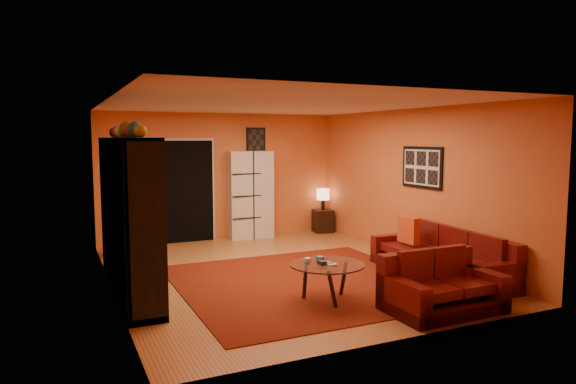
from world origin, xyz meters
name	(u,v)px	position (x,y,z in m)	size (l,w,h in m)	color
floor	(280,272)	(0.00, 0.00, 0.00)	(6.00, 6.00, 0.00)	#995D2F
ceiling	(280,104)	(0.00, 0.00, 2.60)	(6.00, 6.00, 0.00)	white
wall_back	(222,176)	(0.00, 3.00, 1.30)	(6.00, 6.00, 0.00)	#D1622E
wall_front	(400,217)	(0.00, -3.00, 1.30)	(6.00, 6.00, 0.00)	#D1622E
wall_left	(110,197)	(-2.50, 0.00, 1.30)	(6.00, 6.00, 0.00)	#D1622E
wall_right	(411,184)	(2.50, 0.00, 1.30)	(6.00, 6.00, 0.00)	#D1622E
rug	(306,282)	(0.10, -0.70, 0.01)	(3.60, 3.60, 0.01)	#521309
doorway	(189,191)	(-0.70, 2.96, 1.02)	(0.95, 0.10, 2.04)	black
wall_art_right	(422,167)	(2.48, -0.30, 1.60)	(0.03, 1.00, 0.70)	black
wall_art_back	(256,140)	(0.75, 2.98, 2.05)	(0.42, 0.03, 0.52)	black
entertainment_unit	(128,215)	(-2.27, 0.00, 1.05)	(0.45, 3.00, 2.10)	black
tv	(131,218)	(-2.23, 0.06, 1.00)	(0.13, 0.96, 0.55)	black
sofa	(444,258)	(2.14, -1.28, 0.28)	(1.14, 2.45, 0.85)	#49090A
loveseat	(439,287)	(1.05, -2.42, 0.29)	(1.39, 0.84, 0.85)	#49090A
throw_pillow	(408,230)	(1.95, -0.66, 0.63)	(0.12, 0.42, 0.42)	red
coffee_table	(327,268)	(-0.04, -1.56, 0.44)	(0.96, 0.96, 0.48)	silver
storage_cabinet	(250,195)	(0.55, 2.80, 0.91)	(0.91, 0.40, 1.82)	silver
bowl_chair	(129,240)	(-2.00, 2.12, 0.29)	(0.66, 0.66, 0.54)	black
side_table	(323,221)	(2.25, 2.75, 0.25)	(0.40, 0.40, 0.50)	black
table_lamp	(323,195)	(2.25, 2.75, 0.83)	(0.28, 0.28, 0.47)	black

